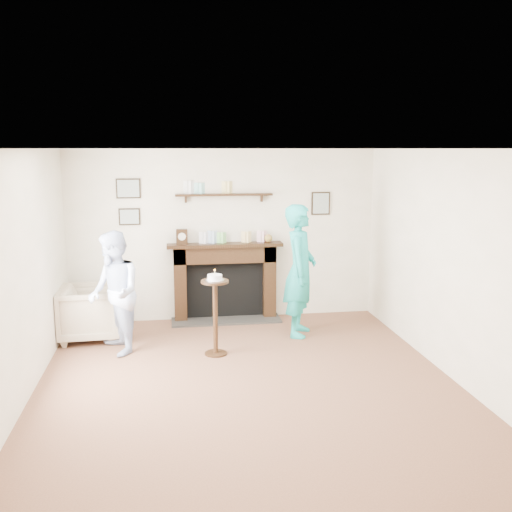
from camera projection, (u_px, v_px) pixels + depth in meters
The scene contains 6 objects.
ground at pixel (247, 383), 6.18m from camera, with size 5.00×5.00×0.00m, color brown.
room_shell at pixel (239, 226), 6.55m from camera, with size 4.54×5.02×2.52m.
armchair at pixel (92, 338), 7.63m from camera, with size 0.77×0.79×0.72m, color tan.
man at pixel (117, 353), 7.10m from camera, with size 0.74×0.58×1.53m, color silver.
woman at pixel (299, 334), 7.82m from camera, with size 0.65×0.43×1.78m, color #22C1A8.
pedestal_table at pixel (215, 302), 6.93m from camera, with size 0.34×0.34×1.07m.
Camera 1 is at (-0.79, -5.76, 2.50)m, focal length 40.00 mm.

